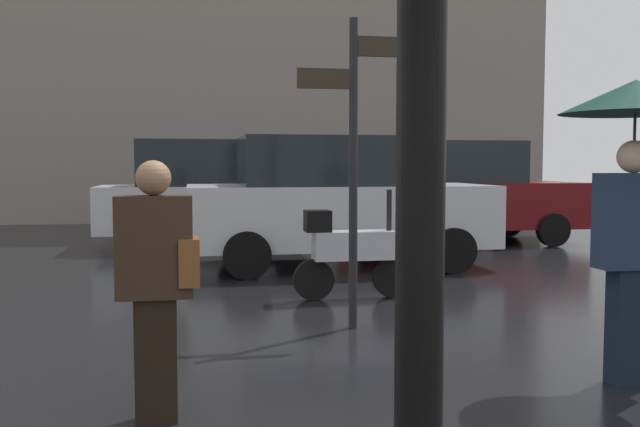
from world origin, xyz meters
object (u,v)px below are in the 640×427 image
Objects in this scene: parked_car_left at (209,194)px; parked_car_right at (457,192)px; pedestrian_with_umbrella at (634,147)px; pedestrian_with_bag at (158,275)px; parked_scooter at (350,250)px; parked_car_distant at (335,201)px; street_signpost at (354,142)px.

parked_car_right is at bearing 165.80° from parked_car_left.
pedestrian_with_bag is (-3.17, -0.15, -0.76)m from pedestrian_with_umbrella.
parked_scooter is 0.34× the size of parked_car_left.
pedestrian_with_umbrella reaches higher than parked_scooter.
parked_car_right is at bearing -123.84° from parked_car_distant.
parked_car_left is 0.92× the size of parked_car_right.
street_signpost is (-3.59, -6.61, 0.75)m from parked_car_right.
parked_car_left is 6.86m from street_signpost.
parked_car_distant is (0.34, 2.50, 0.42)m from parked_scooter.
parked_car_distant reaches higher than pedestrian_with_bag.
parked_car_left is 3.33m from parked_car_distant.
pedestrian_with_umbrella is 0.74× the size of street_signpost.
parked_car_right is 1.01× the size of parked_car_distant.
parked_car_distant is (1.75, -2.83, 0.00)m from parked_car_left.
street_signpost is at bearing 94.57° from parked_car_distant.
parked_scooter is 6.20m from parked_car_right.
parked_car_distant is at bearing 135.12° from pedestrian_with_bag.
parked_car_right is at bearing 48.20° from pedestrian_with_umbrella.
parked_scooter is at bearing 126.96° from pedestrian_with_bag.
pedestrian_with_bag is 8.87m from parked_car_left.
parked_scooter is at bearing -111.35° from parked_car_right.
parked_car_distant is at bearing 80.87° from street_signpost.
parked_scooter is at bearing 78.61° from street_signpost.
pedestrian_with_umbrella is at bearing -53.10° from street_signpost.
street_signpost is (-0.28, -1.39, 1.18)m from parked_scooter.
pedestrian_with_umbrella is 1.35× the size of pedestrian_with_bag.
pedestrian_with_umbrella is 9.12m from parked_car_left.
parked_car_left is at bearing 152.49° from pedestrian_with_bag.
street_signpost is (1.68, 2.13, 0.85)m from pedestrian_with_bag.
parked_car_distant is at bearing 70.35° from pedestrian_with_umbrella.
parked_car_distant is at bearing -126.46° from parked_car_right.
parked_scooter is at bearing 91.97° from parked_car_left.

